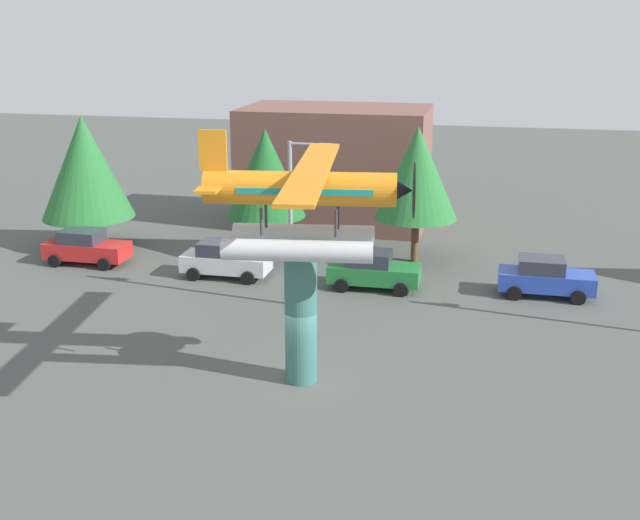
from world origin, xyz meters
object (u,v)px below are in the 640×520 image
at_px(car_mid_silver, 225,259).
at_px(tree_center_back, 417,173).
at_px(car_distant_blue, 545,277).
at_px(streetlight_primary, 295,211).
at_px(car_far_green, 373,270).
at_px(storefront_building, 336,166).
at_px(floatplane_monument, 304,203).
at_px(car_near_red, 86,247).
at_px(display_pedestal, 301,318).
at_px(tree_west, 85,167).
at_px(tree_east, 266,173).

relative_size(car_mid_silver, tree_center_back, 0.61).
height_order(car_distant_blue, streetlight_primary, streetlight_primary).
xyz_separation_m(car_far_green, storefront_building, (-4.13, 11.79, 2.61)).
relative_size(car_mid_silver, streetlight_primary, 0.59).
xyz_separation_m(floatplane_monument, car_mid_silver, (-6.44, 10.32, -5.39)).
height_order(car_near_red, tree_center_back, tree_center_back).
relative_size(display_pedestal, storefront_building, 0.42).
bearing_deg(display_pedestal, car_distant_blue, 51.51).
xyz_separation_m(floatplane_monument, car_distant_blue, (8.48, 10.81, -5.39)).
xyz_separation_m(streetlight_primary, tree_center_back, (4.36, 7.58, 0.40)).
bearing_deg(car_near_red, car_distant_blue, -0.14).
bearing_deg(floatplane_monument, streetlight_primary, 98.85).
relative_size(car_distant_blue, streetlight_primary, 0.59).
height_order(floatplane_monument, streetlight_primary, floatplane_monument).
distance_m(display_pedestal, car_far_green, 10.35).
bearing_deg(floatplane_monument, car_far_green, 78.04).
bearing_deg(tree_west, streetlight_primary, -26.39).
bearing_deg(storefront_building, tree_west, -145.78).
bearing_deg(floatplane_monument, display_pedestal, 180.00).
relative_size(car_near_red, tree_east, 0.62).
bearing_deg(streetlight_primary, car_mid_silver, 144.66).
relative_size(floatplane_monument, car_mid_silver, 2.49).
xyz_separation_m(tree_east, tree_center_back, (7.61, 0.85, 0.14)).
xyz_separation_m(streetlight_primary, tree_east, (-3.25, 6.73, 0.26)).
distance_m(car_mid_silver, car_far_green, 7.23).
height_order(streetlight_primary, tree_east, streetlight_primary).
height_order(display_pedestal, storefront_building, storefront_building).
height_order(car_near_red, storefront_building, storefront_building).
relative_size(tree_west, tree_center_back, 1.03).
bearing_deg(storefront_building, tree_center_back, -52.04).
relative_size(car_mid_silver, storefront_building, 0.39).
xyz_separation_m(floatplane_monument, tree_center_back, (2.22, 14.85, -1.67)).
xyz_separation_m(display_pedestal, car_mid_silver, (-6.31, 10.34, -1.42)).
distance_m(car_distant_blue, storefront_building, 16.48).
bearing_deg(floatplane_monument, car_near_red, 134.71).
height_order(tree_east, tree_center_back, tree_center_back).
relative_size(car_near_red, tree_west, 0.59).
bearing_deg(storefront_building, tree_east, -104.40).
bearing_deg(tree_east, car_far_green, -31.67).
bearing_deg(car_mid_silver, car_far_green, -1.00).
height_order(car_distant_blue, storefront_building, storefront_building).
bearing_deg(car_distant_blue, storefront_building, 136.63).
bearing_deg(tree_west, car_mid_silver, -21.48).
relative_size(floatplane_monument, tree_west, 1.47).
distance_m(car_far_green, car_distant_blue, 7.72).
bearing_deg(storefront_building, car_near_red, -133.90).
bearing_deg(storefront_building, display_pedestal, -81.68).
distance_m(car_mid_silver, streetlight_primary, 6.23).
bearing_deg(tree_center_back, floatplane_monument, -98.49).
bearing_deg(car_near_red, storefront_building, 46.10).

